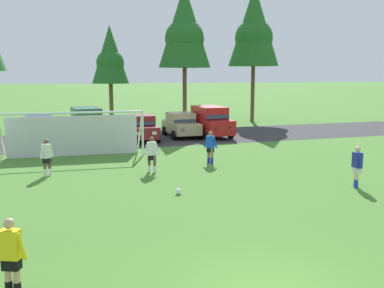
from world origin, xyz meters
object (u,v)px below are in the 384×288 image
Objects in this scene: referee at (11,258)px; player_striker_near at (47,157)px; parked_car_slot_center at (181,125)px; soccer_ball at (178,191)px; parked_car_slot_center_right at (210,121)px; player_winger_left at (210,147)px; player_winger_right at (152,155)px; parked_car_slot_center_left at (141,128)px; player_defender_far at (357,167)px; soccer_goal at (73,133)px; parked_car_slot_far_left at (39,129)px; parked_car_slot_left at (87,123)px.

referee is 11.19m from player_striker_near.
parked_car_slot_center is at bearing 65.20° from referee.
parked_car_slot_center_right is at bearing 65.53° from soccer_ball.
player_winger_right is at bearing -161.68° from player_winger_left.
parked_car_slot_center_left is 3.21m from parked_car_slot_center.
parked_car_slot_center_right is (6.53, 14.35, 1.00)m from soccer_ball.
player_striker_near is 13.01m from player_defender_far.
soccer_goal is at bearing 109.27° from soccer_ball.
parked_car_slot_center is (9.61, -0.40, 0.00)m from parked_car_slot_far_left.
soccer_goal is 9.58m from parked_car_slot_center.
player_defender_far is 0.35× the size of parked_car_slot_left.
player_defender_far is 16.22m from parked_car_slot_center.
player_defender_far is 19.20m from parked_car_slot_left.
parked_car_slot_center is (4.61, 10.87, 0.05)m from player_winger_right.
parked_car_slot_center_right is (6.62, 10.34, 0.29)m from player_winger_right.
parked_car_slot_center_left is 5.11m from parked_car_slot_center_right.
parked_car_slot_left is at bearing 99.04° from player_winger_right.
parked_car_slot_center_left is at bearing 45.25° from soccer_goal.
parked_car_slot_far_left reaches higher than player_winger_left.
referee is 0.39× the size of parked_car_slot_center.
parked_car_slot_left reaches higher than player_winger_left.
parked_car_slot_center reaches higher than player_winger_right.
player_striker_near is at bearing -139.25° from parked_car_slot_center_right.
parked_car_slot_center_right is (8.50, -1.48, 0.00)m from parked_car_slot_left.
player_winger_left is 11.91m from parked_car_slot_left.
player_winger_right is at bearing -112.98° from parked_car_slot_center.
soccer_ball is at bearing -70.73° from soccer_goal.
parked_car_slot_center is (1.38, 9.80, 0.05)m from player_winger_left.
referee is 1.00× the size of player_winger_right.
soccer_goal is at bearing 134.45° from player_defender_far.
player_winger_right is at bearing -98.73° from parked_car_slot_center_left.
soccer_goal reaches higher than referee.
soccer_ball is 6.00m from player_winger_left.
player_winger_right is at bearing -80.96° from parked_car_slot_left.
referee is at bearing -97.59° from soccer_goal.
parked_car_slot_center reaches higher than player_winger_left.
parked_car_slot_center_left reaches higher than player_striker_near.
player_winger_right is at bearing 91.33° from soccer_ball.
parked_car_slot_center_right is (5.09, 0.37, 0.24)m from parked_car_slot_center_left.
player_winger_right is (3.14, -5.26, -0.47)m from soccer_goal.
player_winger_left is 0.39× the size of parked_car_slot_center.
soccer_goal reaches higher than parked_car_slot_far_left.
player_winger_left is (6.37, -4.19, -0.47)m from soccer_goal.
player_defender_far reaches higher than soccer_ball.
soccer_goal is at bearing -152.49° from parked_car_slot_center_right.
parked_car_slot_center is at bearing -2.39° from parked_car_slot_far_left.
parked_car_slot_center is at bearing 165.40° from parked_car_slot_center_right.
soccer_goal is 1.60× the size of parked_car_slot_left.
soccer_goal is 1.60× the size of parked_car_slot_center_right.
soccer_ball is 9.88m from soccer_goal.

